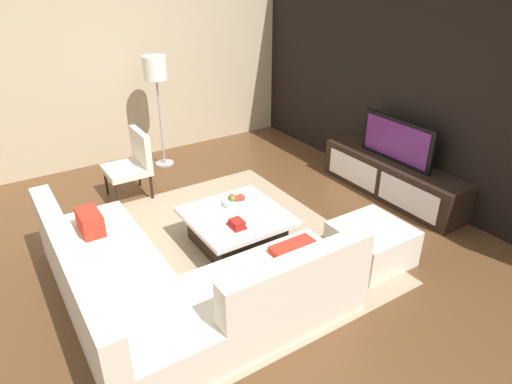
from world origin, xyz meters
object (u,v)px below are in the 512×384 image
Objects in this scene: media_console at (391,178)px; book_stack at (237,224)px; floor_lamp at (156,74)px; coffee_table at (237,228)px; ottoman at (371,244)px; television at (397,141)px; sectional_couch at (172,286)px; accent_chair_near at (133,161)px; fruit_bowl at (236,201)px.

media_console is 2.43m from book_stack.
floor_lamp is 8.28× the size of book_stack.
ottoman is (1.00, 1.02, -0.00)m from coffee_table.
floor_lamp reaches higher than media_console.
sectional_couch is (0.51, -3.31, -0.50)m from television.
television is 1.09× the size of coffee_table.
television is 3.39m from floor_lamp.
coffee_table is at bearing -92.49° from media_console.
accent_chair_near is 0.54× the size of floor_lamp.
television is 1.58× the size of ottoman.
media_console is 10.56× the size of book_stack.
floor_lamp is 3.77m from ottoman.
book_stack is (0.22, -0.12, 0.21)m from coffee_table.
television is at bearing 92.89° from book_stack.
sectional_couch is 3.49m from floor_lamp.
television is at bearing 90.00° from media_console.
sectional_couch reaches higher than book_stack.
accent_chair_near is (-1.85, -2.82, -0.29)m from television.
sectional_couch reaches higher than media_console.
television is (0.00, 0.00, 0.53)m from media_console.
accent_chair_near is at bearing 168.09° from sectional_couch.
ottoman is (3.49, 0.84, -1.17)m from floor_lamp.
ottoman reaches higher than coffee_table.
accent_chair_near is at bearing -123.28° from television.
accent_chair_near is 1.35m from floor_lamp.
sectional_couch is 2.81× the size of accent_chair_near.
television reaches higher than book_stack.
floor_lamp is at bearing -140.66° from media_console.
ottoman is at bearing 55.56° from book_stack.
fruit_bowl is (2.30, -0.08, -0.94)m from floor_lamp.
television reaches higher than accent_chair_near.
ottoman is (0.90, -1.28, -0.05)m from media_console.
media_console is at bearing 39.34° from floor_lamp.
accent_chair_near is (-1.85, -2.81, 0.24)m from media_console.
sectional_couch is at bearing -59.13° from coffee_table.
media_console is at bearing 82.80° from fruit_bowl.
accent_chair_near is 3.11× the size of fruit_bowl.
coffee_table is 0.62× the size of floor_lamp.
ottoman is 2.50× the size of fruit_bowl.
media_console is at bearing 98.70° from sectional_couch.
fruit_bowl is at bearing 125.08° from sectional_couch.
fruit_bowl is 0.46m from book_stack.
coffee_table is 0.31m from fruit_bowl.
book_stack reaches higher than ottoman.
floor_lamp is at bearing 135.45° from accent_chair_near.
television is at bearing 125.26° from ottoman.
coffee_table is 1.43m from ottoman.
coffee_table is 0.33m from book_stack.
book_stack is (0.12, -2.42, 0.16)m from media_console.
floor_lamp is (-2.58, -2.12, 1.12)m from media_console.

